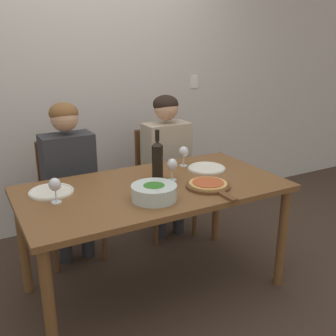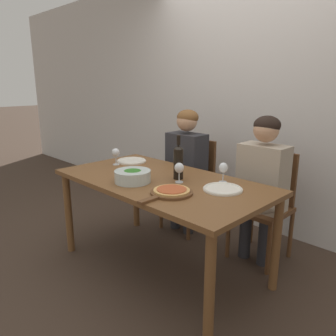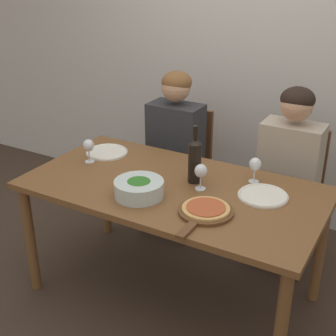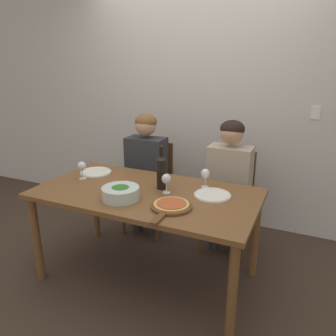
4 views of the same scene
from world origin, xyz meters
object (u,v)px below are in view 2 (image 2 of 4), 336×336
at_px(person_woman, 185,160).
at_px(wine_glass_left, 116,153).
at_px(dinner_plate_right, 223,189).
at_px(dinner_plate_left, 132,161).
at_px(pizza_on_board, 171,192).
at_px(broccoli_bowl, 133,176).
at_px(wine_bottle, 178,161).
at_px(chair_right, 266,201).
at_px(person_man, 262,176).
at_px(wine_glass_right, 223,169).
at_px(wine_glass_centre, 179,169).
at_px(chair_left, 192,181).

distance_m(person_woman, wine_glass_left, 0.71).
bearing_deg(dinner_plate_right, dinner_plate_left, 175.97).
xyz_separation_m(person_woman, pizza_on_board, (0.66, -0.87, 0.03)).
distance_m(person_woman, broccoli_bowl, 0.92).
xyz_separation_m(broccoli_bowl, wine_glass_left, (-0.52, 0.23, 0.06)).
relative_size(wine_bottle, dinner_plate_left, 1.25).
relative_size(chair_right, pizza_on_board, 2.16).
bearing_deg(person_woman, dinner_plate_left, -116.37).
distance_m(dinner_plate_right, pizza_on_board, 0.37).
bearing_deg(chair_right, dinner_plate_right, -88.41).
relative_size(person_man, wine_glass_right, 8.13).
relative_size(wine_bottle, pizza_on_board, 0.80).
relative_size(broccoli_bowl, wine_glass_right, 1.79).
xyz_separation_m(person_man, pizza_on_board, (-0.18, -0.87, 0.03)).
distance_m(person_man, broccoli_bowl, 1.05).
height_order(dinner_plate_right, wine_glass_right, wine_glass_right).
xyz_separation_m(wine_bottle, wine_glass_centre, (0.07, -0.07, -0.03)).
bearing_deg(broccoli_bowl, dinner_plate_right, 28.42).
bearing_deg(person_woman, person_man, 0.00).
height_order(chair_left, wine_glass_centre, chair_left).
xyz_separation_m(dinner_plate_right, pizza_on_board, (-0.20, -0.31, 0.01)).
bearing_deg(dinner_plate_right, wine_glass_centre, -166.05).
bearing_deg(chair_right, dinner_plate_left, -151.09).
distance_m(broccoli_bowl, wine_glass_centre, 0.35).
height_order(chair_right, pizza_on_board, chair_right).
distance_m(chair_left, chair_right, 0.84).
bearing_deg(wine_glass_centre, broccoli_bowl, -137.15).
xyz_separation_m(chair_left, dinner_plate_left, (-0.24, -0.59, 0.27)).
bearing_deg(wine_glass_right, person_woman, 151.14).
bearing_deg(broccoli_bowl, wine_bottle, 59.30).
distance_m(chair_right, wine_glass_left, 1.38).
bearing_deg(broccoli_bowl, dinner_plate_left, 142.08).
bearing_deg(person_man, person_woman, 180.00).
height_order(person_woman, wine_bottle, person_woman).
bearing_deg(wine_glass_centre, wine_bottle, 136.83).
bearing_deg(wine_glass_centre, pizza_on_board, -58.83).
bearing_deg(wine_bottle, wine_glass_right, 28.45).
bearing_deg(dinner_plate_right, chair_left, 141.85).
bearing_deg(chair_right, wine_glass_right, -99.55).
bearing_deg(chair_left, person_woman, -90.00).
distance_m(person_woman, wine_bottle, 0.74).
bearing_deg(wine_glass_right, pizza_on_board, -100.88).
xyz_separation_m(person_woman, wine_bottle, (0.45, -0.57, 0.16)).
bearing_deg(wine_bottle, chair_right, 60.45).
height_order(broccoli_bowl, dinner_plate_right, broccoli_bowl).
bearing_deg(person_woman, pizza_on_board, -52.96).
bearing_deg(chair_left, wine_glass_left, -108.13).
bearing_deg(chair_left, wine_bottle, -56.88).
distance_m(wine_bottle, wine_glass_centre, 0.11).
bearing_deg(wine_bottle, wine_glass_left, -173.69).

